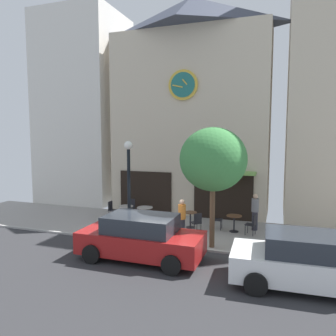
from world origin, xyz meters
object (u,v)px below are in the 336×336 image
cafe_table_rightmost (126,210)px  cafe_chair_under_awning (112,209)px  cafe_table_center_left (234,220)px  cafe_chair_corner (131,206)px  cafe_table_near_door (190,217)px  parked_car_white (309,262)px  pedestrian_orange (182,219)px  parked_car_red (141,238)px  cafe_chair_curbside (252,223)px  pedestrian_grey (255,211)px  cafe_table_center_right (145,211)px  street_lamp (129,188)px  cafe_chair_outer (216,218)px  cafe_chair_facing_wall (197,221)px  street_tree (213,160)px

cafe_table_rightmost → cafe_chair_under_awning: bearing=179.3°
cafe_table_center_left → cafe_chair_corner: (-5.58, 1.09, 0.01)m
cafe_table_near_door → parked_car_white: bearing=-44.6°
pedestrian_orange → parked_car_red: size_ratio=0.39×
parked_car_white → cafe_chair_curbside: bearing=113.2°
pedestrian_grey → parked_car_red: size_ratio=0.39×
pedestrian_grey → parked_car_white: bearing=-70.5°
cafe_table_center_left → cafe_table_center_right: bearing=176.4°
street_lamp → pedestrian_orange: bearing=6.4°
cafe_chair_outer → cafe_chair_under_awning: 5.41m
cafe_chair_facing_wall → parked_car_white: parked_car_white is taller
cafe_chair_outer → parked_car_red: 4.76m
cafe_chair_under_awning → parked_car_red: 5.78m
street_tree → cafe_table_center_left: (0.54, 2.26, -2.87)m
cafe_table_rightmost → cafe_chair_under_awning: cafe_chair_under_awning is taller
cafe_chair_curbside → cafe_table_near_door: bearing=175.7°
cafe_table_center_left → cafe_chair_facing_wall: (-1.53, -0.73, 0.01)m
pedestrian_grey → cafe_table_center_left: bearing=-145.2°
street_tree → cafe_chair_under_awning: 6.87m
cafe_chair_facing_wall → pedestrian_grey: pedestrian_grey is taller
cafe_table_rightmost → pedestrian_orange: pedestrian_orange is taller
cafe_chair_facing_wall → pedestrian_grey: bearing=29.1°
cafe_table_rightmost → cafe_chair_facing_wall: cafe_chair_facing_wall is taller
street_lamp → parked_car_white: (6.91, -2.70, -1.30)m
cafe_chair_curbside → cafe_chair_under_awning: bearing=176.2°
street_tree → cafe_table_center_left: size_ratio=6.22×
street_lamp → cafe_chair_facing_wall: (2.67, 1.23, -1.53)m
street_lamp → cafe_table_rightmost: size_ratio=5.49×
cafe_table_rightmost → parked_car_white: (8.17, -4.90, 0.24)m
cafe_chair_curbside → cafe_chair_corner: bearing=168.5°
cafe_table_center_left → parked_car_white: (2.71, -4.66, 0.25)m
cafe_table_rightmost → cafe_table_near_door: cafe_table_near_door is taller
cafe_table_center_right → cafe_chair_under_awning: cafe_chair_under_awning is taller
cafe_chair_outer → parked_car_white: parked_car_white is taller
street_lamp → cafe_chair_facing_wall: street_lamp is taller
pedestrian_grey → cafe_chair_facing_wall: bearing=-150.9°
cafe_table_rightmost → cafe_chair_corner: size_ratio=0.82×
street_lamp → cafe_chair_curbside: 5.52m
street_lamp → pedestrian_grey: 5.79m
pedestrian_grey → parked_car_red: bearing=-125.8°
cafe_table_center_right → pedestrian_orange: pedestrian_orange is taller
cafe_chair_outer → cafe_chair_corner: same height
cafe_table_center_right → cafe_chair_facing_wall: 3.08m
street_tree → parked_car_white: (3.25, -2.40, -2.62)m
cafe_table_near_door → cafe_chair_under_awning: (-4.25, 0.25, 0.04)m
cafe_chair_outer → parked_car_white: size_ratio=0.21×
street_tree → pedestrian_orange: 2.92m
cafe_table_near_door → cafe_chair_facing_wall: size_ratio=0.82×
street_lamp → street_tree: size_ratio=0.88×
cafe_chair_facing_wall → cafe_table_rightmost: bearing=166.1°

